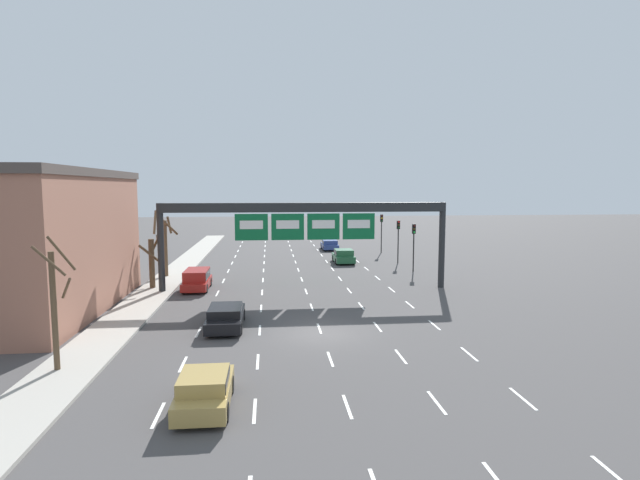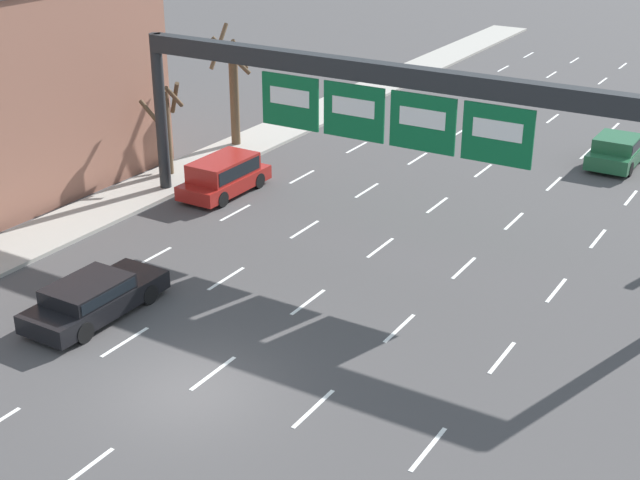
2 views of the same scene
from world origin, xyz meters
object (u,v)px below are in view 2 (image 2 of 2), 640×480
object	(u,v)px
car_black	(93,297)
suv_red	(224,174)
car_green	(617,150)
tree_bare_closest	(166,127)
sign_gantry	(392,99)
tree_bare_second	(233,86)

from	to	relation	value
car_black	suv_red	world-z (taller)	suv_red
car_green	tree_bare_closest	xyz separation A→B (m)	(-16.60, -11.90, 1.55)
tree_bare_closest	suv_red	bearing A→B (deg)	-7.22
sign_gantry	tree_bare_closest	xyz separation A→B (m)	(-11.67, 1.44, -3.17)
sign_gantry	car_green	xyz separation A→B (m)	(4.94, 13.33, -4.71)
sign_gantry	car_green	bearing A→B (deg)	69.68
tree_bare_closest	car_black	bearing A→B (deg)	-60.11
car_black	tree_bare_closest	xyz separation A→B (m)	(-6.47, 11.26, 1.62)
suv_red	sign_gantry	bearing A→B (deg)	-6.95
sign_gantry	car_green	distance (m)	14.98
car_black	tree_bare_second	bearing A→B (deg)	111.90
tree_bare_closest	sign_gantry	bearing A→B (deg)	-7.03
sign_gantry	suv_red	world-z (taller)	sign_gantry
suv_red	car_green	distance (m)	18.08
car_black	tree_bare_closest	bearing A→B (deg)	119.89
suv_red	tree_bare_closest	size ratio (longest dim) A/B	1.04
suv_red	tree_bare_closest	xyz separation A→B (m)	(-3.37, 0.43, 1.44)
tree_bare_closest	tree_bare_second	xyz separation A→B (m)	(-0.08, 5.03, 0.72)
sign_gantry	car_black	world-z (taller)	sign_gantry
sign_gantry	car_black	bearing A→B (deg)	-117.90
sign_gantry	tree_bare_second	distance (m)	13.63
car_black	suv_red	bearing A→B (deg)	105.96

